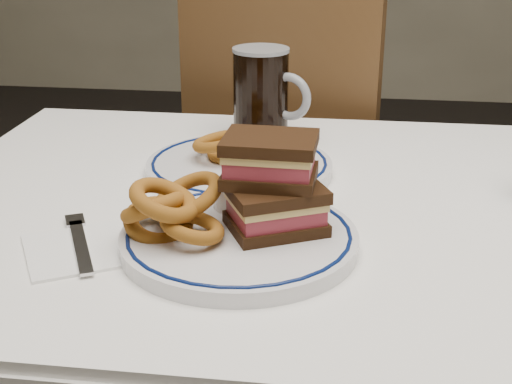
# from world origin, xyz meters

# --- Properties ---
(dining_table) EXTENTS (1.27, 0.87, 0.75)m
(dining_table) POSITION_xyz_m (0.00, 0.00, 0.64)
(dining_table) COLOR white
(dining_table) RESTS_ON floor
(chair_far) EXTENTS (0.57, 0.57, 1.00)m
(chair_far) POSITION_xyz_m (-0.12, 0.69, 0.54)
(chair_far) COLOR #472C16
(chair_far) RESTS_ON floor
(main_plate) EXTENTS (0.30, 0.30, 0.02)m
(main_plate) POSITION_xyz_m (-0.12, -0.16, 0.76)
(main_plate) COLOR silver
(main_plate) RESTS_ON dining_table
(reuben_sandwich) EXTENTS (0.14, 0.13, 0.12)m
(reuben_sandwich) POSITION_xyz_m (-0.08, -0.14, 0.83)
(reuben_sandwich) COLOR black
(reuben_sandwich) RESTS_ON main_plate
(onion_rings_main) EXTENTS (0.14, 0.14, 0.10)m
(onion_rings_main) POSITION_xyz_m (-0.20, -0.17, 0.80)
(onion_rings_main) COLOR brown
(onion_rings_main) RESTS_ON main_plate
(ketchup_ramekin) EXTENTS (0.06, 0.06, 0.04)m
(ketchup_ramekin) POSITION_xyz_m (-0.14, -0.08, 0.79)
(ketchup_ramekin) COLOR white
(ketchup_ramekin) RESTS_ON main_plate
(beer_mug) EXTENTS (0.15, 0.10, 0.17)m
(beer_mug) POSITION_xyz_m (-0.15, 0.28, 0.84)
(beer_mug) COLOR black
(beer_mug) RESTS_ON dining_table
(far_plate) EXTENTS (0.30, 0.30, 0.02)m
(far_plate) POSITION_xyz_m (-0.16, 0.10, 0.76)
(far_plate) COLOR silver
(far_plate) RESTS_ON dining_table
(onion_rings_far) EXTENTS (0.15, 0.11, 0.06)m
(onion_rings_far) POSITION_xyz_m (-0.17, 0.10, 0.79)
(onion_rings_far) COLOR brown
(onion_rings_far) RESTS_ON far_plate
(napkin_fork) EXTENTS (0.18, 0.19, 0.01)m
(napkin_fork) POSITION_xyz_m (-0.32, -0.19, 0.75)
(napkin_fork) COLOR white
(napkin_fork) RESTS_ON dining_table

